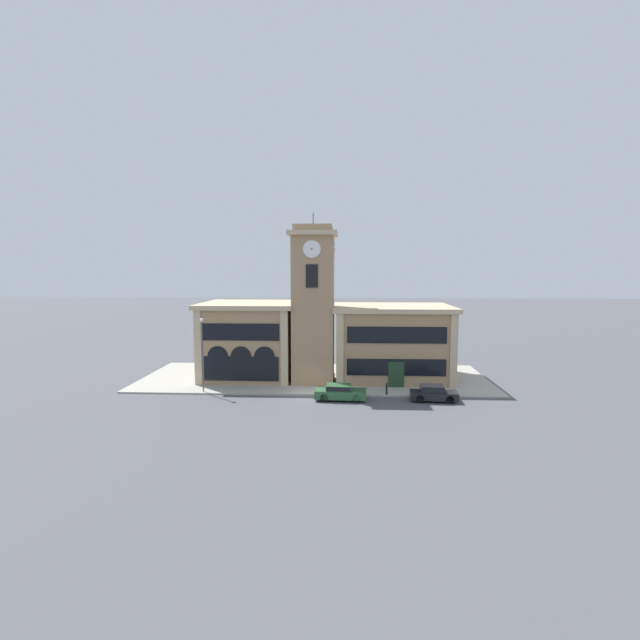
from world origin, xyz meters
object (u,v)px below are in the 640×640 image
(parked_car_mid, at_px, (433,393))
(street_lamp, at_px, (202,345))
(parked_car_near, at_px, (340,392))
(bollard, at_px, (387,389))

(parked_car_mid, bearing_deg, street_lamp, 177.72)
(parked_car_near, relative_size, street_lamp, 0.67)
(bollard, bearing_deg, street_lamp, 179.19)
(parked_car_mid, distance_m, bollard, 4.21)
(street_lamp, height_order, bollard, street_lamp)
(parked_car_near, height_order, bollard, parked_car_near)
(parked_car_near, xyz_separation_m, parked_car_mid, (8.09, 0.00, 0.01))
(street_lamp, distance_m, bollard, 17.32)
(street_lamp, bearing_deg, parked_car_mid, -5.01)
(parked_car_mid, bearing_deg, parked_car_near, -177.27)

